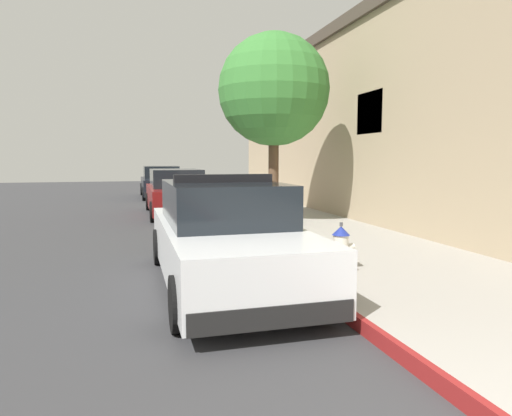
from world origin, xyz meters
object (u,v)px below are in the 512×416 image
object	(u,v)px
parked_car_silver_ahead	(176,193)
parked_car_dark_far	(161,183)
police_cruiser	(225,237)
street_tree	(274,91)
fire_hydrant	(341,248)

from	to	relation	value
parked_car_silver_ahead	parked_car_dark_far	distance (m)	7.44
police_cruiser	parked_car_silver_ahead	world-z (taller)	police_cruiser
police_cruiser	parked_car_silver_ahead	xyz separation A→B (m)	(0.17, 9.09, -0.00)
police_cruiser	parked_car_dark_far	xyz separation A→B (m)	(0.14, 16.53, -0.00)
street_tree	parked_car_dark_far	bearing A→B (deg)	101.50
parked_car_dark_far	street_tree	bearing A→B (deg)	-78.50
parked_car_dark_far	fire_hydrant	size ratio (longest dim) A/B	6.37
parked_car_silver_ahead	street_tree	xyz separation A→B (m)	(2.27, -3.86, 3.00)
police_cruiser	street_tree	xyz separation A→B (m)	(2.44, 5.23, 2.99)
street_tree	parked_car_silver_ahead	bearing A→B (deg)	120.44
parked_car_dark_far	fire_hydrant	xyz separation A→B (m)	(1.65, -16.80, -0.22)
fire_hydrant	parked_car_dark_far	bearing A→B (deg)	95.62
parked_car_dark_far	street_tree	distance (m)	11.91
street_tree	fire_hydrant	bearing A→B (deg)	-96.69
parked_car_silver_ahead	street_tree	bearing A→B (deg)	-59.56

